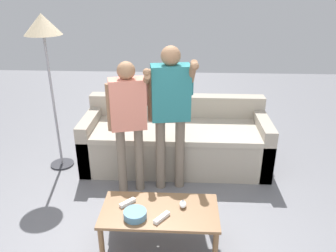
{
  "coord_description": "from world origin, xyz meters",
  "views": [
    {
      "loc": [
        0.24,
        -2.21,
        2.1
      ],
      "look_at": [
        0.1,
        0.48,
        0.93
      ],
      "focal_mm": 35.63,
      "sensor_mm": 36.0,
      "label": 1
    }
  ],
  "objects_px": {
    "couch": "(176,141)",
    "game_remote_wand_near": "(162,218)",
    "player_center": "(171,104)",
    "game_remote_wand_far": "(128,203)",
    "floor_lamp": "(43,34)",
    "player_left": "(128,114)",
    "coffee_table": "(160,215)",
    "game_remote_nunchuk": "(183,204)",
    "snack_bowl": "(135,214)"
  },
  "relations": [
    {
      "from": "snack_bowl",
      "to": "game_remote_nunchuk",
      "type": "bearing_deg",
      "value": 22.75
    },
    {
      "from": "floor_lamp",
      "to": "player_left",
      "type": "relative_size",
      "value": 1.27
    },
    {
      "from": "floor_lamp",
      "to": "player_center",
      "type": "xyz_separation_m",
      "value": [
        1.37,
        -0.4,
        -0.62
      ]
    },
    {
      "from": "snack_bowl",
      "to": "game_remote_wand_far",
      "type": "relative_size",
      "value": 1.39
    },
    {
      "from": "couch",
      "to": "game_remote_wand_near",
      "type": "relative_size",
      "value": 14.56
    },
    {
      "from": "game_remote_wand_near",
      "to": "player_center",
      "type": "bearing_deg",
      "value": 88.77
    },
    {
      "from": "floor_lamp",
      "to": "player_left",
      "type": "xyz_separation_m",
      "value": [
        0.95,
        -0.49,
        -0.7
      ]
    },
    {
      "from": "coffee_table",
      "to": "snack_bowl",
      "type": "bearing_deg",
      "value": -150.29
    },
    {
      "from": "game_remote_nunchuk",
      "to": "player_center",
      "type": "distance_m",
      "value": 1.06
    },
    {
      "from": "player_center",
      "to": "snack_bowl",
      "type": "bearing_deg",
      "value": -102.53
    },
    {
      "from": "player_left",
      "to": "game_remote_wand_far",
      "type": "distance_m",
      "value": 0.93
    },
    {
      "from": "couch",
      "to": "coffee_table",
      "type": "xyz_separation_m",
      "value": [
        -0.09,
        -1.48,
        0.04
      ]
    },
    {
      "from": "player_left",
      "to": "couch",
      "type": "bearing_deg",
      "value": 53.99
    },
    {
      "from": "coffee_table",
      "to": "game_remote_nunchuk",
      "type": "bearing_deg",
      "value": 15.11
    },
    {
      "from": "couch",
      "to": "game_remote_nunchuk",
      "type": "height_order",
      "value": "couch"
    },
    {
      "from": "coffee_table",
      "to": "snack_bowl",
      "type": "xyz_separation_m",
      "value": [
        -0.19,
        -0.11,
        0.08
      ]
    },
    {
      "from": "couch",
      "to": "game_remote_wand_far",
      "type": "distance_m",
      "value": 1.47
    },
    {
      "from": "couch",
      "to": "coffee_table",
      "type": "distance_m",
      "value": 1.48
    },
    {
      "from": "snack_bowl",
      "to": "player_left",
      "type": "height_order",
      "value": "player_left"
    },
    {
      "from": "snack_bowl",
      "to": "player_center",
      "type": "distance_m",
      "value": 1.21
    },
    {
      "from": "couch",
      "to": "player_center",
      "type": "bearing_deg",
      "value": -94.3
    },
    {
      "from": "couch",
      "to": "snack_bowl",
      "type": "height_order",
      "value": "couch"
    },
    {
      "from": "player_center",
      "to": "game_remote_wand_near",
      "type": "height_order",
      "value": "player_center"
    },
    {
      "from": "coffee_table",
      "to": "game_remote_wand_far",
      "type": "distance_m",
      "value": 0.29
    },
    {
      "from": "snack_bowl",
      "to": "player_center",
      "type": "xyz_separation_m",
      "value": [
        0.23,
        1.05,
        0.55
      ]
    },
    {
      "from": "player_center",
      "to": "player_left",
      "type": "bearing_deg",
      "value": -167.66
    },
    {
      "from": "couch",
      "to": "player_center",
      "type": "xyz_separation_m",
      "value": [
        -0.04,
        -0.54,
        0.68
      ]
    },
    {
      "from": "game_remote_wand_near",
      "to": "player_left",
      "type": "bearing_deg",
      "value": 112.28
    },
    {
      "from": "snack_bowl",
      "to": "player_left",
      "type": "distance_m",
      "value": 1.08
    },
    {
      "from": "game_remote_nunchuk",
      "to": "game_remote_wand_far",
      "type": "height_order",
      "value": "game_remote_nunchuk"
    },
    {
      "from": "floor_lamp",
      "to": "player_left",
      "type": "distance_m",
      "value": 1.28
    },
    {
      "from": "snack_bowl",
      "to": "game_remote_wand_far",
      "type": "distance_m",
      "value": 0.19
    },
    {
      "from": "couch",
      "to": "game_remote_wand_far",
      "type": "bearing_deg",
      "value": -104.28
    },
    {
      "from": "game_remote_nunchuk",
      "to": "player_left",
      "type": "bearing_deg",
      "value": 124.99
    },
    {
      "from": "couch",
      "to": "game_remote_wand_near",
      "type": "bearing_deg",
      "value": -92.27
    },
    {
      "from": "couch",
      "to": "player_center",
      "type": "height_order",
      "value": "player_center"
    },
    {
      "from": "player_center",
      "to": "game_remote_wand_far",
      "type": "height_order",
      "value": "player_center"
    },
    {
      "from": "player_left",
      "to": "floor_lamp",
      "type": "bearing_deg",
      "value": 152.64
    },
    {
      "from": "floor_lamp",
      "to": "player_center",
      "type": "relative_size",
      "value": 1.16
    },
    {
      "from": "snack_bowl",
      "to": "game_remote_nunchuk",
      "type": "relative_size",
      "value": 2.07
    },
    {
      "from": "snack_bowl",
      "to": "floor_lamp",
      "type": "height_order",
      "value": "floor_lamp"
    },
    {
      "from": "snack_bowl",
      "to": "game_remote_wand_near",
      "type": "relative_size",
      "value": 1.21
    },
    {
      "from": "coffee_table",
      "to": "game_remote_wand_far",
      "type": "height_order",
      "value": "game_remote_wand_far"
    },
    {
      "from": "coffee_table",
      "to": "floor_lamp",
      "type": "height_order",
      "value": "floor_lamp"
    },
    {
      "from": "game_remote_nunchuk",
      "to": "player_left",
      "type": "xyz_separation_m",
      "value": [
        -0.56,
        0.8,
        0.47
      ]
    },
    {
      "from": "player_left",
      "to": "game_remote_wand_near",
      "type": "bearing_deg",
      "value": -67.72
    },
    {
      "from": "game_remote_nunchuk",
      "to": "player_left",
      "type": "distance_m",
      "value": 1.08
    },
    {
      "from": "couch",
      "to": "snack_bowl",
      "type": "xyz_separation_m",
      "value": [
        -0.27,
        -1.59,
        0.13
      ]
    },
    {
      "from": "coffee_table",
      "to": "game_remote_wand_near",
      "type": "relative_size",
      "value": 6.35
    },
    {
      "from": "coffee_table",
      "to": "player_left",
      "type": "distance_m",
      "value": 1.08
    }
  ]
}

